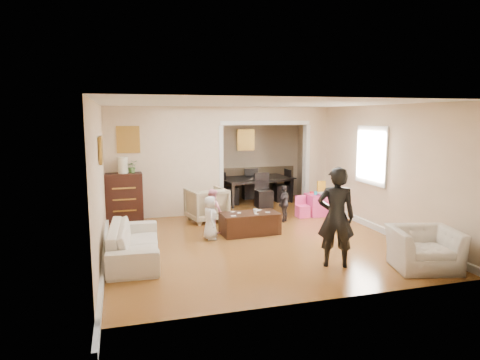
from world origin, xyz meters
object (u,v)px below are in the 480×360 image
object	(u,v)px
dresser	(124,198)
play_table	(318,205)
armchair_front	(424,249)
adult_person	(336,217)
child_toddler	(284,203)
cyan_cup	(316,193)
sofa	(134,242)
dining_table	(256,190)
table_lamp	(123,165)
coffee_cup	(255,211)
child_kneel_a	(210,218)
armchair_back	(207,204)
child_kneel_b	(213,211)
coffee_table	(250,223)

from	to	relation	value
dresser	play_table	distance (m)	4.56
armchair_front	adult_person	xyz separation A→B (m)	(-1.28, 0.48, 0.48)
armchair_front	child_toddler	world-z (taller)	child_toddler
armchair_front	cyan_cup	world-z (taller)	armchair_front
sofa	child_toddler	bearing A→B (deg)	-59.75
sofa	dining_table	world-z (taller)	dining_table
cyan_cup	dining_table	bearing A→B (deg)	115.01
table_lamp	play_table	world-z (taller)	table_lamp
coffee_cup	dining_table	world-z (taller)	dining_table
table_lamp	child_kneel_a	distance (m)	2.61
cyan_cup	child_toddler	xyz separation A→B (m)	(-0.94, -0.33, -0.13)
armchair_back	dining_table	bearing A→B (deg)	-148.01
sofa	adult_person	world-z (taller)	adult_person
armchair_front	coffee_cup	world-z (taller)	armchair_front
adult_person	child_kneel_b	world-z (taller)	adult_person
child_kneel_a	adult_person	bearing A→B (deg)	-134.69
play_table	cyan_cup	distance (m)	0.32
child_kneel_b	armchair_front	bearing A→B (deg)	-160.27
child_kneel_a	coffee_table	bearing A→B (deg)	-73.16
table_lamp	sofa	bearing A→B (deg)	-87.59
sofa	child_kneel_a	bearing A→B (deg)	-58.11
coffee_cup	child_toddler	bearing A→B (deg)	40.10
table_lamp	cyan_cup	bearing A→B (deg)	-8.45
armchair_back	adult_person	xyz separation A→B (m)	(1.37, -3.47, 0.42)
table_lamp	child_kneel_b	world-z (taller)	table_lamp
sofa	dresser	size ratio (longest dim) A/B	1.80
cyan_cup	adult_person	size ratio (longest dim) A/B	0.05
sofa	armchair_front	size ratio (longest dim) A/B	2.04
armchair_back	dresser	distance (m)	1.86
table_lamp	coffee_cup	size ratio (longest dim) A/B	3.95
armchair_back	cyan_cup	bearing A→B (deg)	163.38
coffee_table	child_toddler	bearing A→B (deg)	35.54
armchair_front	child_kneel_b	size ratio (longest dim) A/B	1.08
sofa	child_kneel_b	size ratio (longest dim) A/B	2.20
armchair_back	child_kneel_b	size ratio (longest dim) A/B	0.92
coffee_cup	play_table	size ratio (longest dim) A/B	0.17
child_kneel_b	dining_table	bearing A→B (deg)	-57.36
armchair_back	child_toddler	distance (m)	1.77
coffee_table	dining_table	distance (m)	3.17
coffee_table	cyan_cup	world-z (taller)	cyan_cup
dresser	adult_person	world-z (taller)	adult_person
armchair_back	table_lamp	bearing A→B (deg)	-24.99
armchair_back	child_kneel_a	bearing A→B (deg)	69.59
table_lamp	coffee_cup	world-z (taller)	table_lamp
cyan_cup	sofa	bearing A→B (deg)	-154.83
armchair_back	coffee_table	xyz separation A→B (m)	(0.62, -1.31, -0.16)
table_lamp	child_toddler	size ratio (longest dim) A/B	0.43
armchair_back	dresser	xyz separation A→B (m)	(-1.80, 0.43, 0.17)
armchair_back	child_kneel_a	distance (m)	1.48
play_table	adult_person	size ratio (longest dim) A/B	0.33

